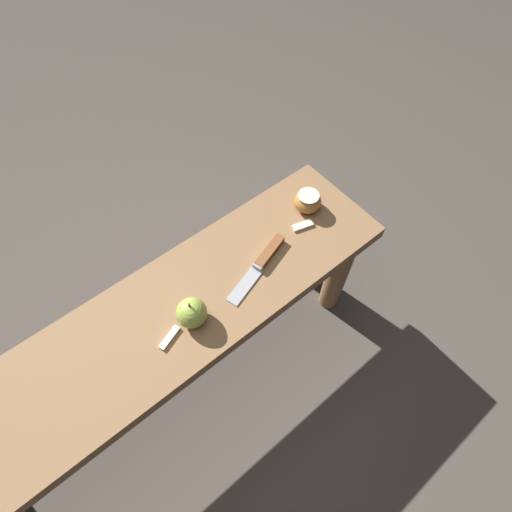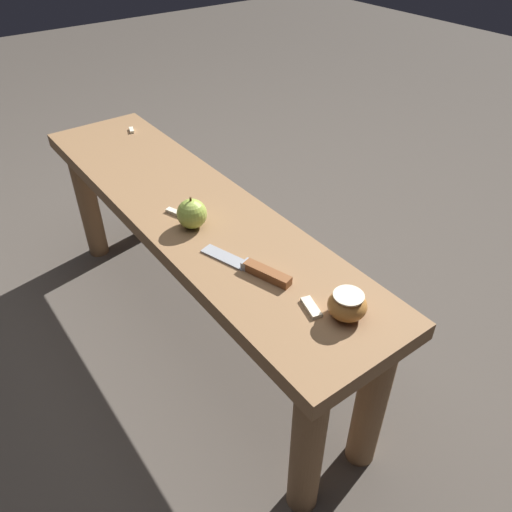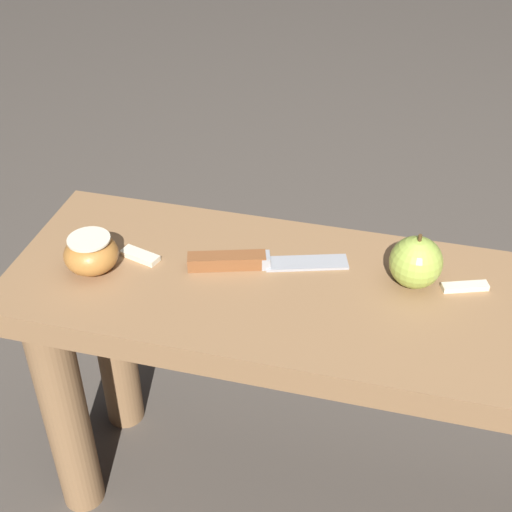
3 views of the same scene
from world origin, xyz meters
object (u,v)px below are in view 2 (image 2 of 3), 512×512
Objects in this scene: knife at (257,269)px; apple_whole at (192,214)px; wooden_bench at (193,236)px; apple_cut at (347,305)px.

apple_whole is (0.23, 0.02, 0.03)m from knife.
apple_cut is (-0.52, -0.03, 0.13)m from wooden_bench.
wooden_bench is 17.11× the size of apple_cut.
apple_whole is 1.07× the size of apple_cut.
apple_cut is (-0.20, -0.06, 0.02)m from knife.
knife is at bearing 175.27° from wooden_bench.
wooden_bench is 0.54m from apple_cut.
apple_whole is at bearing 10.29° from apple_cut.
apple_cut reaches higher than wooden_bench.
apple_whole reaches higher than apple_cut.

